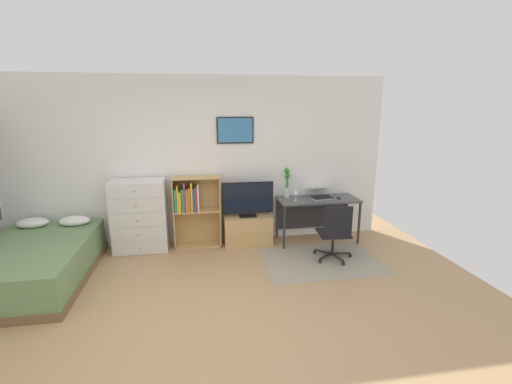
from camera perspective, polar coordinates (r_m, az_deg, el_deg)
name	(u,v)px	position (r m, az deg, el deg)	size (l,w,h in m)	color
ground_plane	(208,325)	(3.94, -7.81, -20.75)	(7.20, 7.20, 0.00)	tan
wall_back_with_posters	(201,162)	(5.74, -9.02, 4.92)	(6.12, 0.09, 2.70)	white
area_rug	(321,261)	(5.36, 10.50, -10.94)	(1.70, 1.20, 0.01)	#9E937F
bed	(34,262)	(5.45, -32.41, -9.66)	(1.32, 2.04, 0.63)	brown
dresser	(140,216)	(5.73, -18.46, -3.73)	(0.82, 0.46, 1.14)	silver
bookshelf	(193,206)	(5.69, -10.31, -2.21)	(0.74, 0.30, 1.14)	tan
tv_stand	(248,230)	(5.82, -1.36, -6.15)	(0.78, 0.41, 0.47)	tan
television	(248,199)	(5.64, -1.35, -1.23)	(0.83, 0.16, 0.57)	black
desk	(316,205)	(5.97, 9.78, -2.15)	(1.32, 0.57, 0.74)	#4C4C4F
office_chair	(335,231)	(5.24, 12.80, -6.26)	(0.57, 0.58, 0.86)	#232326
laptop	(320,193)	(5.96, 10.43, -0.19)	(0.44, 0.46, 0.17)	#B7B7BC
computer_mouse	(339,198)	(5.94, 13.32, -0.88)	(0.06, 0.10, 0.03)	#262628
bamboo_vase	(287,182)	(5.84, 5.07, 1.72)	(0.10, 0.11, 0.50)	silver
wine_glass	(296,192)	(5.67, 6.51, -0.05)	(0.07, 0.07, 0.18)	silver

